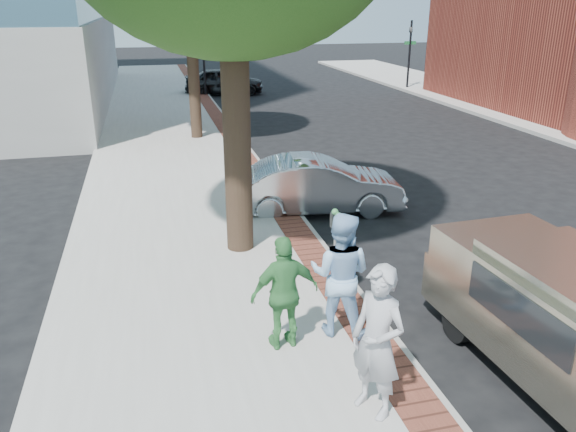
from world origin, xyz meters
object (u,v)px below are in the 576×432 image
object	(u,v)px
person_officer	(340,274)
sedan_silver	(318,185)
parking_meter	(336,235)
person_green	(285,293)
bg_car	(224,81)
person_gray	(377,342)
van	(574,321)

from	to	relation	value
person_officer	sedan_silver	xyz separation A→B (m)	(1.30, 5.34, -0.42)
parking_meter	person_green	xyz separation A→B (m)	(-1.16, -1.27, -0.22)
parking_meter	bg_car	distance (m)	23.16
person_gray	person_officer	bearing A→B (deg)	145.50
person_green	sedan_silver	distance (m)	5.92
parking_meter	person_officer	size ratio (longest dim) A/B	0.79
person_green	parking_meter	bearing A→B (deg)	-138.68
sedan_silver	bg_car	distance (m)	18.89
sedan_silver	van	size ratio (longest dim) A/B	0.85
person_gray	van	bearing A→B (deg)	61.70
parking_meter	sedan_silver	size ratio (longest dim) A/B	0.37
sedan_silver	bg_car	bearing A→B (deg)	5.89
person_gray	person_green	size ratio (longest dim) A/B	1.13
van	parking_meter	bearing A→B (deg)	125.77
bg_car	person_officer	bearing A→B (deg)	-177.59
parking_meter	person_gray	size ratio (longest dim) A/B	0.78
person_gray	person_green	bearing A→B (deg)	174.52
sedan_silver	bg_car	world-z (taller)	bg_car
person_green	sedan_silver	bearing A→B (deg)	-117.66
person_gray	person_officer	xyz separation A→B (m)	(0.15, 1.74, -0.01)
person_gray	sedan_silver	world-z (taller)	person_gray
parking_meter	person_gray	world-z (taller)	person_gray
person_officer	sedan_silver	distance (m)	5.52
person_green	van	xyz separation A→B (m)	(3.40, -1.52, -0.05)
person_green	bg_car	size ratio (longest dim) A/B	0.39
person_gray	sedan_silver	bearing A→B (deg)	138.94
parking_meter	person_green	distance (m)	1.74
parking_meter	bg_car	xyz separation A→B (m)	(1.41, 23.12, -0.49)
person_gray	van	xyz separation A→B (m)	(2.70, 0.05, -0.16)
person_gray	sedan_silver	size ratio (longest dim) A/B	0.47
sedan_silver	bg_car	xyz separation A→B (m)	(0.41, 18.88, 0.06)
person_gray	parking_meter	bearing A→B (deg)	141.34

